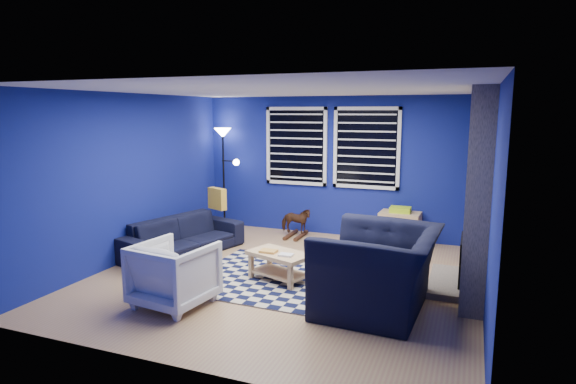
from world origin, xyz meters
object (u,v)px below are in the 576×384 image
at_px(armchair_bent, 174,274).
at_px(rocking_horse, 296,221).
at_px(tv, 484,167).
at_px(armchair_big, 378,270).
at_px(sofa, 183,236).
at_px(cabinet, 400,228).
at_px(floor_lamp, 224,147).
at_px(coffee_table, 279,260).

bearing_deg(armchair_bent, rocking_horse, -86.87).
bearing_deg(tv, armchair_bent, -134.73).
bearing_deg(armchair_big, rocking_horse, -140.22).
xyz_separation_m(armchair_bent, rocking_horse, (0.25, 3.38, -0.08)).
bearing_deg(armchair_big, sofa, -104.33).
relative_size(cabinet, floor_lamp, 0.35).
bearing_deg(sofa, cabinet, -43.52).
relative_size(tv, cabinet, 1.47).
bearing_deg(coffee_table, floor_lamp, 131.32).
relative_size(armchair_big, cabinet, 2.10).
xyz_separation_m(armchair_bent, floor_lamp, (-1.28, 3.57, 1.20)).
bearing_deg(floor_lamp, cabinet, 0.06).
distance_m(armchair_bent, coffee_table, 1.44).
distance_m(armchair_big, cabinet, 2.85).
relative_size(rocking_horse, coffee_table, 0.59).
height_order(armchair_big, coffee_table, armchair_big).
bearing_deg(armchair_big, coffee_table, -104.62).
bearing_deg(rocking_horse, cabinet, -91.78).
height_order(armchair_bent, cabinet, armchair_bent).
relative_size(tv, armchair_big, 0.70).
height_order(tv, cabinet, tv).
bearing_deg(cabinet, tv, -8.96).
distance_m(rocking_horse, cabinet, 1.81).
xyz_separation_m(tv, sofa, (-4.33, -1.57, -1.11)).
distance_m(armchair_bent, rocking_horse, 3.39).
bearing_deg(coffee_table, tv, 41.02).
distance_m(coffee_table, cabinet, 2.69).
relative_size(sofa, coffee_table, 2.14).
relative_size(sofa, armchair_bent, 2.40).
distance_m(armchair_bent, floor_lamp, 3.98).
relative_size(armchair_big, floor_lamp, 0.75).
bearing_deg(tv, rocking_horse, 178.98).
xyz_separation_m(sofa, armchair_bent, (1.04, -1.76, 0.09)).
height_order(tv, sofa, tv).
height_order(sofa, cabinet, cabinet).
bearing_deg(armchair_bent, cabinet, -112.48).
bearing_deg(cabinet, floor_lamp, -177.55).
xyz_separation_m(armchair_big, floor_lamp, (-3.50, 2.84, 1.11)).
height_order(coffee_table, floor_lamp, floor_lamp).
relative_size(coffee_table, floor_lamp, 0.48).
relative_size(rocking_horse, floor_lamp, 0.29).
xyz_separation_m(sofa, cabinet, (3.09, 1.82, -0.00)).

